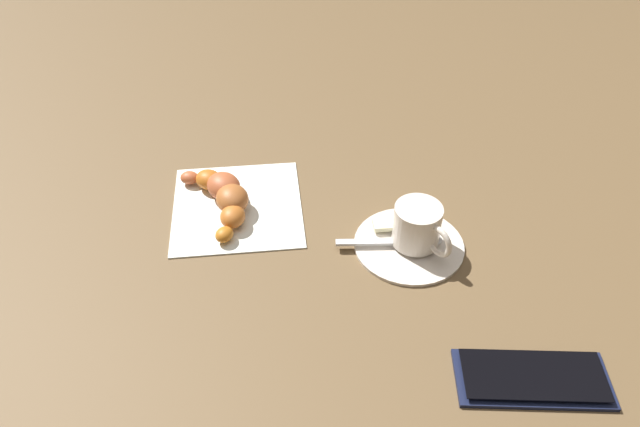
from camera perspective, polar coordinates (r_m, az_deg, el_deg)
ground_plane at (r=0.79m, az=0.75°, el=-0.89°), size 1.80×1.80×0.00m
saucer at (r=0.76m, az=8.25°, el=-2.81°), size 0.14×0.14×0.01m
espresso_cup at (r=0.74m, az=9.09°, el=-1.13°), size 0.07×0.07×0.05m
teaspoon at (r=0.76m, az=8.06°, el=-2.54°), size 0.13×0.02×0.01m
sugar_packet at (r=0.78m, az=7.49°, el=-0.89°), size 0.07×0.03×0.01m
napkin at (r=0.82m, az=-7.68°, el=0.70°), size 0.19×0.20×0.00m
croissant at (r=0.81m, az=-8.89°, el=1.73°), size 0.11×0.14×0.03m
cell_phone at (r=0.67m, az=19.12°, el=-14.18°), size 0.15×0.07×0.01m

